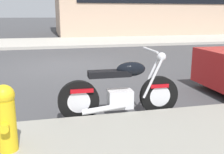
# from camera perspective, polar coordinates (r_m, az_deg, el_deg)

# --- Properties ---
(ground_plane) EXTENTS (260.00, 260.00, 0.00)m
(ground_plane) POSITION_cam_1_polar(r_m,az_deg,el_deg) (8.84, -9.93, 2.23)
(ground_plane) COLOR #3D3D3F
(parking_stall_stripe) EXTENTS (0.12, 2.20, 0.01)m
(parking_stall_stripe) POSITION_cam_1_polar(r_m,az_deg,el_deg) (4.88, -6.65, -6.77)
(parking_stall_stripe) COLOR silver
(parking_stall_stripe) RESTS_ON ground
(parked_motorcycle) EXTENTS (2.02, 0.62, 1.13)m
(parked_motorcycle) POSITION_cam_1_polar(r_m,az_deg,el_deg) (4.35, 2.01, -3.19)
(parked_motorcycle) COLOR black
(parked_motorcycle) RESTS_ON ground
(fire_hydrant) EXTENTS (0.24, 0.36, 0.78)m
(fire_hydrant) POSITION_cam_1_polar(r_m,az_deg,el_deg) (3.24, -21.87, -7.86)
(fire_hydrant) COLOR gold
(fire_hydrant) RESTS_ON sidewalk_near_curb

